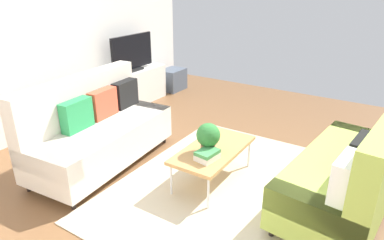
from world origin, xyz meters
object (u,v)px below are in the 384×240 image
(couch_green, at_px, (353,171))
(tv_console, at_px, (134,87))
(vase_0, at_px, (107,73))
(coffee_table, at_px, (213,150))
(potted_plant, at_px, (208,137))
(storage_trunk, at_px, (173,80))
(couch_beige, at_px, (98,130))
(tv, at_px, (132,53))
(table_book_0, at_px, (207,158))
(bottle_0, at_px, (118,69))

(couch_green, relative_size, tv_console, 1.41)
(vase_0, bearing_deg, coffee_table, -109.88)
(potted_plant, bearing_deg, storage_trunk, 41.84)
(couch_beige, distance_m, tv, 2.27)
(potted_plant, xyz_separation_m, vase_0, (1.06, 2.60, 0.10))
(coffee_table, xyz_separation_m, vase_0, (0.94, 2.60, 0.31))
(couch_green, distance_m, table_book_0, 1.45)
(couch_beige, xyz_separation_m, potted_plant, (0.28, -1.42, 0.16))
(vase_0, bearing_deg, potted_plant, -112.10)
(coffee_table, bearing_deg, table_book_0, -164.28)
(tv, distance_m, table_book_0, 3.20)
(couch_green, xyz_separation_m, storage_trunk, (2.35, 3.87, -0.23))
(potted_plant, bearing_deg, table_book_0, -152.25)
(couch_green, height_order, storage_trunk, couch_green)
(storage_trunk, distance_m, bottle_0, 1.61)
(tv_console, relative_size, table_book_0, 5.83)
(couch_beige, xyz_separation_m, bottle_0, (1.50, 1.09, 0.31))
(couch_green, bearing_deg, coffee_table, 107.04)
(couch_green, bearing_deg, couch_beige, 109.31)
(bottle_0, bearing_deg, storage_trunk, -2.27)
(table_book_0, bearing_deg, potted_plant, 27.75)
(tv, xyz_separation_m, vase_0, (-0.58, 0.07, -0.25))
(tv_console, height_order, table_book_0, tv_console)
(couch_green, relative_size, table_book_0, 8.24)
(bottle_0, bearing_deg, couch_beige, -144.01)
(coffee_table, relative_size, potted_plant, 3.25)
(coffee_table, relative_size, table_book_0, 4.58)
(couch_green, height_order, vase_0, couch_green)
(couch_beige, bearing_deg, tv_console, -154.28)
(coffee_table, bearing_deg, couch_beige, 105.45)
(tv, height_order, storage_trunk, tv)
(coffee_table, distance_m, table_book_0, 0.27)
(storage_trunk, xyz_separation_m, vase_0, (-1.68, 0.15, 0.49))
(coffee_table, bearing_deg, tv, 59.01)
(couch_beige, relative_size, tv, 1.96)
(table_book_0, height_order, vase_0, vase_0)
(table_book_0, bearing_deg, tv_console, 55.85)
(storage_trunk, distance_m, vase_0, 1.76)
(couch_green, height_order, table_book_0, couch_green)
(couch_green, xyz_separation_m, table_book_0, (-0.54, 1.35, -0.01))
(potted_plant, bearing_deg, couch_beige, 101.12)
(potted_plant, distance_m, vase_0, 2.81)
(storage_trunk, bearing_deg, vase_0, 174.90)
(coffee_table, xyz_separation_m, bottle_0, (1.11, 2.51, 0.36))
(coffee_table, relative_size, tv_console, 0.79)
(storage_trunk, bearing_deg, bottle_0, 177.73)
(table_book_0, bearing_deg, tv, 55.64)
(table_book_0, xyz_separation_m, vase_0, (1.20, 2.68, 0.27))
(storage_trunk, bearing_deg, couch_green, -121.21)
(tv_console, bearing_deg, storage_trunk, -5.19)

